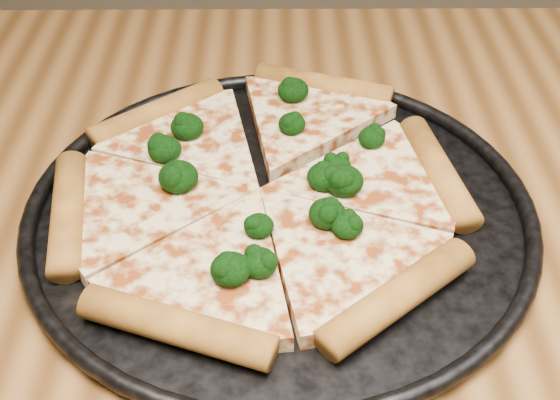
{
  "coord_description": "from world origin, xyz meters",
  "views": [
    {
      "loc": [
        -0.12,
        -0.34,
        1.12
      ],
      "look_at": [
        -0.12,
        0.08,
        0.77
      ],
      "focal_mm": 46.85,
      "sensor_mm": 36.0,
      "label": 1
    }
  ],
  "objects": [
    {
      "name": "broccoli_florets",
      "position": [
        -0.13,
        0.1,
        0.78
      ],
      "size": [
        0.19,
        0.25,
        0.02
      ],
      "color": "black",
      "rests_on": "pizza"
    },
    {
      "name": "pizza_pan",
      "position": [
        -0.12,
        0.08,
        0.76
      ],
      "size": [
        0.39,
        0.39,
        0.02
      ],
      "color": "black",
      "rests_on": "dining_table"
    },
    {
      "name": "pizza",
      "position": [
        -0.13,
        0.1,
        0.77
      ],
      "size": [
        0.33,
        0.36,
        0.02
      ],
      "rotation": [
        0.0,
        0.0,
        -0.35
      ],
      "color": "#FFDD9C",
      "rests_on": "pizza_pan"
    },
    {
      "name": "dining_table",
      "position": [
        0.0,
        0.0,
        0.66
      ],
      "size": [
        1.2,
        0.9,
        0.75
      ],
      "color": "brown",
      "rests_on": "ground"
    }
  ]
}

